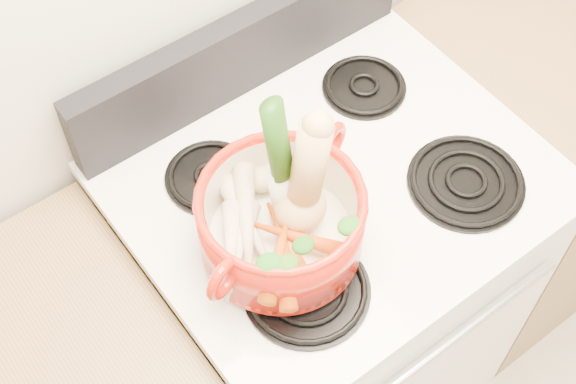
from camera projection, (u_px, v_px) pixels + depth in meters
stove_body at (325, 295)px, 1.93m from camera, size 0.76×0.65×0.92m
cooktop at (334, 182)px, 1.54m from camera, size 0.78×0.67×0.03m
control_backsplash at (242, 53)px, 1.59m from camera, size 0.76×0.05×0.18m
oven_handle at (442, 347)px, 1.51m from camera, size 0.60×0.02×0.02m
burner_front_left at (307, 289)px, 1.38m from camera, size 0.22×0.22×0.02m
burner_front_right at (466, 181)px, 1.51m from camera, size 0.22×0.22×0.02m
burner_back_left at (210, 176)px, 1.52m from camera, size 0.17×0.17×0.02m
burner_back_right at (364, 86)px, 1.65m from camera, size 0.17×0.17×0.02m
dutch_oven at (281, 222)px, 1.37m from camera, size 0.37×0.37×0.14m
pot_handle_left at (223, 278)px, 1.25m from camera, size 0.08×0.04×0.08m
pot_handle_right at (332, 142)px, 1.40m from camera, size 0.08×0.04×0.08m
squash at (301, 181)px, 1.32m from camera, size 0.16×0.13×0.26m
leek at (282, 166)px, 1.30m from camera, size 0.07×0.09×0.30m
ginger at (264, 179)px, 1.44m from camera, size 0.09×0.08×0.04m
parsnip_0 at (240, 236)px, 1.37m from camera, size 0.13×0.21×0.06m
parsnip_1 at (239, 251)px, 1.35m from camera, size 0.16×0.15×0.05m
parsnip_2 at (244, 214)px, 1.38m from camera, size 0.09×0.22×0.07m
parsnip_3 at (231, 246)px, 1.34m from camera, size 0.12×0.15×0.05m
parsnip_4 at (247, 221)px, 1.36m from camera, size 0.15×0.20×0.06m
carrot_0 at (285, 239)px, 1.38m from camera, size 0.06×0.15×0.04m
carrot_1 at (286, 270)px, 1.33m from camera, size 0.11×0.14×0.04m
carrot_2 at (302, 240)px, 1.36m from camera, size 0.13×0.16×0.05m
carrot_3 at (277, 262)px, 1.33m from camera, size 0.14×0.12×0.05m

